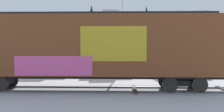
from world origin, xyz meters
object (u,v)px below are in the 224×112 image
at_px(parked_car_silver, 107,66).
at_px(parked_car_green, 44,66).
at_px(freight_car, 86,46).
at_px(flagpole, 122,24).
at_px(parked_car_red, 178,67).

bearing_deg(parked_car_silver, parked_car_green, -179.56).
relative_size(parked_car_green, parked_car_silver, 1.08).
xyz_separation_m(freight_car, parked_car_green, (-4.71, 6.30, -1.83)).
distance_m(freight_car, parked_car_silver, 6.64).
distance_m(flagpole, parked_car_green, 9.39).
height_order(parked_car_green, parked_car_silver, parked_car_silver).
xyz_separation_m(freight_car, parked_car_silver, (0.77, 6.34, -1.81)).
relative_size(freight_car, flagpole, 2.14).
bearing_deg(parked_car_green, freight_car, -53.21).
xyz_separation_m(parked_car_silver, parked_car_red, (5.97, -0.18, -0.04)).
bearing_deg(flagpole, freight_car, -99.55).
distance_m(parked_car_green, parked_car_silver, 5.48).
distance_m(freight_car, parked_car_green, 8.08).
xyz_separation_m(flagpole, parked_car_silver, (-1.19, -5.28, -3.92)).
height_order(flagpole, parked_car_green, flagpole).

